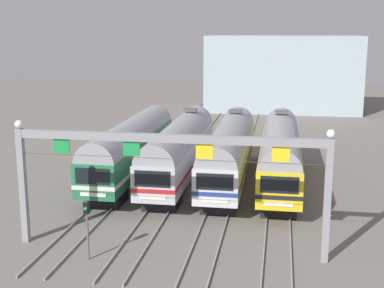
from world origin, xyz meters
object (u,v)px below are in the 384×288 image
at_px(commuter_train_green, 131,146).
at_px(catenary_gantry, 168,160).
at_px(commuter_train_silver, 229,150).
at_px(yard_signal_mast, 87,219).
at_px(commuter_train_stainless, 180,148).
at_px(commuter_train_yellow, 280,151).

bearing_deg(commuter_train_green, catenary_gantry, -66.59).
distance_m(commuter_train_silver, yard_signal_mast, 16.38).
bearing_deg(commuter_train_stainless, commuter_train_silver, 0.00).
bearing_deg(commuter_train_yellow, commuter_train_silver, 180.00).
relative_size(commuter_train_stainless, commuter_train_yellow, 1.00).
bearing_deg(commuter_train_green, commuter_train_stainless, 0.06).
bearing_deg(yard_signal_mast, commuter_train_green, 97.26).
bearing_deg(yard_signal_mast, commuter_train_silver, 69.09).
xyz_separation_m(commuter_train_green, commuter_train_silver, (7.79, 0.00, 0.00)).
relative_size(commuter_train_yellow, catenary_gantry, 1.07).
distance_m(commuter_train_yellow, yard_signal_mast, 18.14).
relative_size(commuter_train_stainless, commuter_train_silver, 1.00).
relative_size(commuter_train_green, commuter_train_yellow, 1.00).
bearing_deg(commuter_train_silver, commuter_train_yellow, 0.00).
xyz_separation_m(commuter_train_stainless, yard_signal_mast, (-1.95, -15.30, -0.47)).
distance_m(commuter_train_stainless, catenary_gantry, 13.85).
relative_size(commuter_train_green, commuter_train_silver, 1.00).
relative_size(catenary_gantry, yard_signal_mast, 5.31).
bearing_deg(commuter_train_silver, yard_signal_mast, -110.91).
relative_size(commuter_train_silver, catenary_gantry, 1.07).
xyz_separation_m(commuter_train_green, yard_signal_mast, (1.95, -15.29, -0.47)).
height_order(commuter_train_silver, yard_signal_mast, commuter_train_silver).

